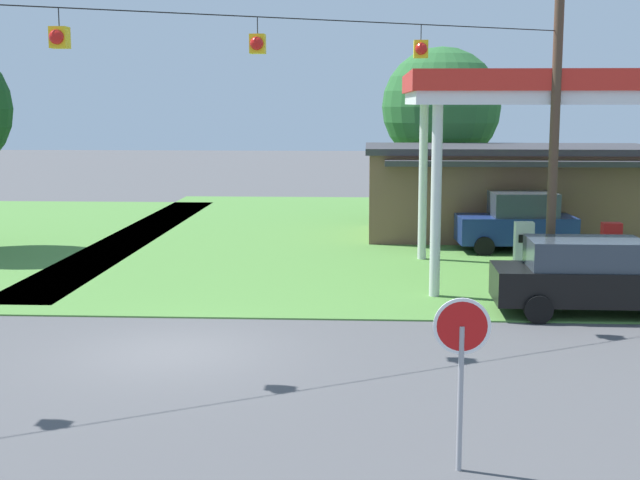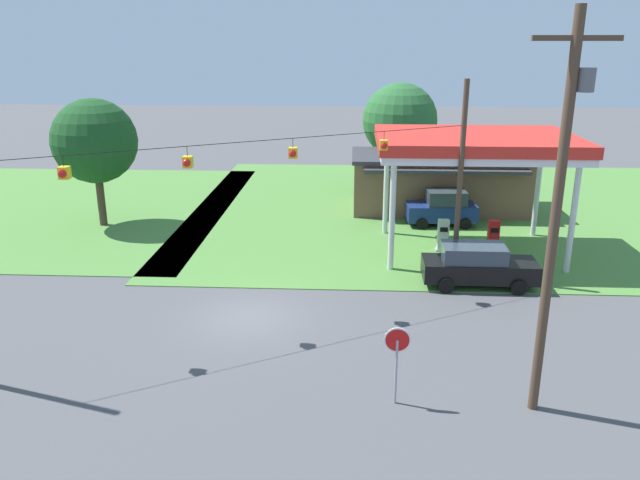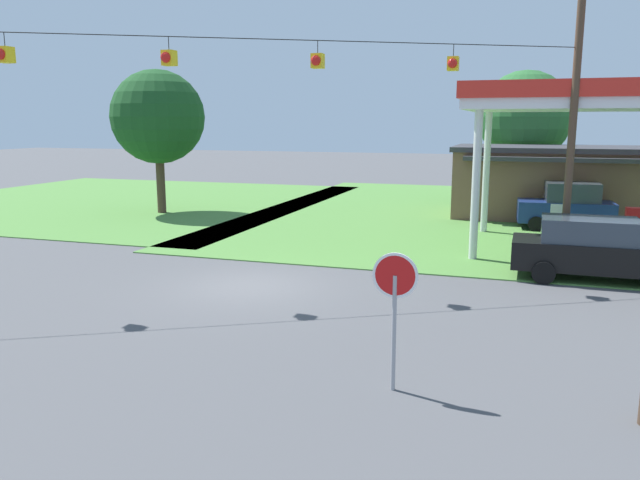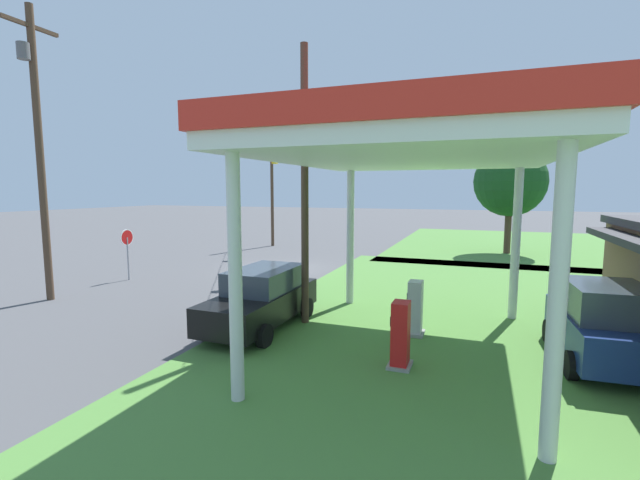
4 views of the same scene
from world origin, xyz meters
TOP-DOWN VIEW (x-y plane):
  - ground_plane at (0.00, 0.00)m, footprint 160.00×160.00m
  - grass_verge_station_corner at (11.98, 16.97)m, footprint 36.00×28.00m
  - grass_verge_opposite_corner at (-16.00, 16.00)m, footprint 24.00×24.00m
  - gas_station_canopy at (9.98, 8.56)m, footprint 9.62×7.16m
  - gas_station_store at (9.52, 16.95)m, footprint 11.10×5.98m
  - fuel_pump_near at (8.70, 8.56)m, footprint 0.71×0.56m
  - fuel_pump_far at (11.25, 8.56)m, footprint 0.71×0.56m
  - car_at_pumps_front at (9.58, 3.86)m, footprint 4.97×2.15m
  - car_at_pumps_rear at (9.29, 13.27)m, footprint 4.11×2.28m
  - stop_sign_roadside at (5.39, -5.75)m, footprint 0.80×0.08m
  - signal_span_gantry at (0.00, -0.01)m, footprint 17.74×10.24m
  - tree_behind_station at (7.26, 21.95)m, footprint 5.21×5.21m
  - tree_west_verge at (-10.56, 12.15)m, footprint 4.76×4.76m

SIDE VIEW (x-z plane):
  - ground_plane at x=0.00m, z-range 0.00..0.00m
  - grass_verge_station_corner at x=11.98m, z-range 0.00..0.04m
  - grass_verge_opposite_corner at x=-16.00m, z-range 0.00..0.04m
  - fuel_pump_near at x=8.70m, z-range -0.04..1.64m
  - fuel_pump_far at x=11.25m, z-range -0.04..1.64m
  - car_at_pumps_front at x=9.58m, z-range 0.02..1.91m
  - car_at_pumps_rear at x=9.29m, z-range 0.00..2.10m
  - gas_station_store at x=9.52m, z-range 0.02..3.55m
  - stop_sign_roadside at x=5.39m, z-range 0.56..3.06m
  - signal_span_gantry at x=0.00m, z-range 0.40..9.28m
  - tree_west_verge at x=-10.56m, z-range 1.28..8.62m
  - tree_behind_station at x=7.26m, z-range 1.19..8.79m
  - gas_station_canopy at x=9.98m, z-range 2.49..8.51m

